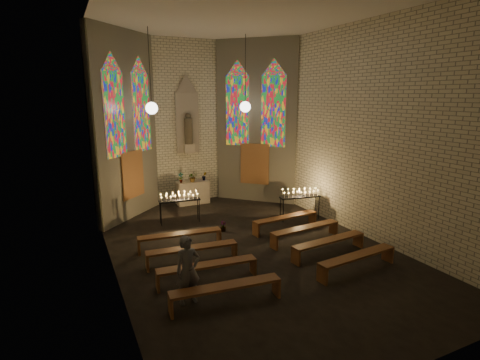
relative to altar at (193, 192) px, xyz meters
name	(u,v)px	position (x,y,z in m)	size (l,w,h in m)	color
floor	(248,248)	(0.00, -5.45, -0.50)	(12.00, 12.00, 0.00)	black
room	(208,121)	(0.00, -2.08, 3.22)	(8.22, 12.43, 7.00)	beige
altar	(193,192)	(0.00, 0.00, 0.00)	(1.40, 0.60, 1.00)	#BFB39C
flower_vase_left	(181,178)	(-0.53, -0.05, 0.72)	(0.24, 0.16, 0.45)	#4C723F
flower_vase_center	(193,177)	(-0.01, -0.10, 0.72)	(0.39, 0.34, 0.43)	#4C723F
flower_vase_right	(204,176)	(0.55, -0.02, 0.69)	(0.21, 0.17, 0.38)	#4C723F
aisle_flower_pot	(223,226)	(-0.14, -3.78, -0.32)	(0.20, 0.20, 0.36)	#4C723F
votive_stand_left	(179,198)	(-1.24, -2.24, 0.45)	(1.55, 0.52, 1.11)	black
votive_stand_right	(300,195)	(3.00, -3.85, 0.49)	(1.60, 0.62, 1.15)	black
pew_left_0	(180,236)	(-1.92, -4.56, -0.10)	(2.59, 0.60, 0.49)	brown
pew_right_0	(286,219)	(1.92, -4.56, -0.10)	(2.59, 0.60, 0.49)	brown
pew_left_1	(192,250)	(-1.92, -5.76, -0.10)	(2.59, 0.60, 0.49)	brown
pew_right_1	(305,229)	(1.92, -5.76, -0.10)	(2.59, 0.60, 0.49)	brown
pew_left_2	(207,267)	(-1.92, -6.96, -0.10)	(2.59, 0.60, 0.49)	brown
pew_right_2	(329,242)	(1.92, -6.96, -0.10)	(2.59, 0.60, 0.49)	brown
pew_left_3	(226,289)	(-1.92, -8.16, -0.10)	(2.59, 0.60, 0.49)	brown
pew_right_3	(357,258)	(1.92, -8.16, -0.10)	(2.59, 0.60, 0.49)	brown
visitor	(188,270)	(-2.65, -7.70, 0.30)	(0.59, 0.38, 1.60)	#555660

